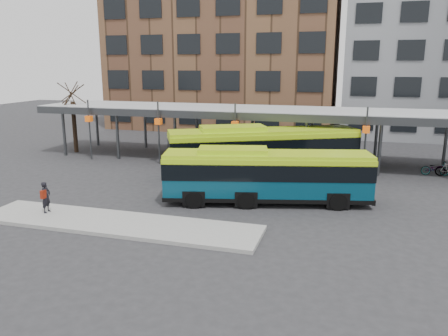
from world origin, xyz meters
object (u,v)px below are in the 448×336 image
(tree, at_px, (74,124))
(bus_front, at_px, (266,175))
(bus_rear, at_px, (263,150))
(pedestrian, at_px, (46,197))

(tree, relative_size, bus_front, 0.49)
(bus_rear, height_order, pedestrian, bus_rear)
(tree, height_order, bus_rear, tree)
(tree, distance_m, pedestrian, 17.05)
(tree, bearing_deg, bus_rear, -12.37)
(tree, height_order, pedestrian, tree)
(tree, xyz_separation_m, bus_front, (18.67, -9.57, -0.82))
(tree, height_order, bus_front, tree)
(bus_rear, bearing_deg, bus_front, -103.99)
(bus_rear, relative_size, pedestrian, 7.99)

